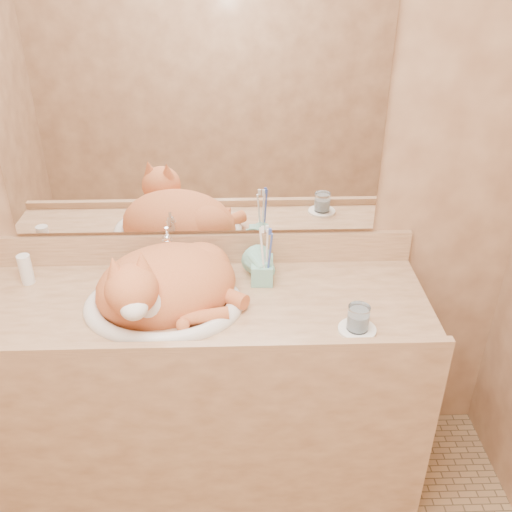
{
  "coord_description": "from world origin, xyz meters",
  "views": [
    {
      "loc": [
        0.16,
        -0.87,
        1.96
      ],
      "look_at": [
        0.21,
        0.7,
        1.04
      ],
      "focal_mm": 40.0,
      "sensor_mm": 36.0,
      "label": 1
    }
  ],
  "objects_px": {
    "cat": "(164,282)",
    "toothbrush_cup": "(266,274)",
    "soap_dispenser": "(262,267)",
    "vanity_counter": "(200,395)",
    "sink_basin": "(162,286)",
    "water_glass": "(358,318)"
  },
  "relations": [
    {
      "from": "cat",
      "to": "toothbrush_cup",
      "type": "relative_size",
      "value": 4.2
    },
    {
      "from": "soap_dispenser",
      "to": "toothbrush_cup",
      "type": "distance_m",
      "value": 0.04
    },
    {
      "from": "soap_dispenser",
      "to": "toothbrush_cup",
      "type": "relative_size",
      "value": 1.5
    },
    {
      "from": "vanity_counter",
      "to": "cat",
      "type": "bearing_deg",
      "value": -175.43
    },
    {
      "from": "sink_basin",
      "to": "cat",
      "type": "xyz_separation_m",
      "value": [
        0.0,
        0.01,
        0.0
      ]
    },
    {
      "from": "sink_basin",
      "to": "soap_dispenser",
      "type": "distance_m",
      "value": 0.35
    },
    {
      "from": "vanity_counter",
      "to": "toothbrush_cup",
      "type": "height_order",
      "value": "toothbrush_cup"
    },
    {
      "from": "sink_basin",
      "to": "toothbrush_cup",
      "type": "xyz_separation_m",
      "value": [
        0.35,
        0.11,
        -0.03
      ]
    },
    {
      "from": "sink_basin",
      "to": "toothbrush_cup",
      "type": "height_order",
      "value": "sink_basin"
    },
    {
      "from": "vanity_counter",
      "to": "sink_basin",
      "type": "xyz_separation_m",
      "value": [
        -0.1,
        -0.02,
        0.51
      ]
    },
    {
      "from": "cat",
      "to": "toothbrush_cup",
      "type": "distance_m",
      "value": 0.36
    },
    {
      "from": "cat",
      "to": "water_glass",
      "type": "distance_m",
      "value": 0.64
    },
    {
      "from": "cat",
      "to": "soap_dispenser",
      "type": "xyz_separation_m",
      "value": [
        0.33,
        0.09,
        -0.0
      ]
    },
    {
      "from": "cat",
      "to": "sink_basin",
      "type": "bearing_deg",
      "value": -125.71
    },
    {
      "from": "vanity_counter",
      "to": "water_glass",
      "type": "height_order",
      "value": "water_glass"
    },
    {
      "from": "vanity_counter",
      "to": "toothbrush_cup",
      "type": "distance_m",
      "value": 0.55
    },
    {
      "from": "vanity_counter",
      "to": "sink_basin",
      "type": "distance_m",
      "value": 0.52
    },
    {
      "from": "toothbrush_cup",
      "to": "water_glass",
      "type": "xyz_separation_m",
      "value": [
        0.28,
        -0.26,
        -0.0
      ]
    },
    {
      "from": "vanity_counter",
      "to": "sink_basin",
      "type": "height_order",
      "value": "sink_basin"
    },
    {
      "from": "cat",
      "to": "water_glass",
      "type": "bearing_deg",
      "value": -35.87
    },
    {
      "from": "vanity_counter",
      "to": "soap_dispenser",
      "type": "bearing_deg",
      "value": 18.59
    },
    {
      "from": "vanity_counter",
      "to": "soap_dispenser",
      "type": "xyz_separation_m",
      "value": [
        0.23,
        0.08,
        0.51
      ]
    }
  ]
}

